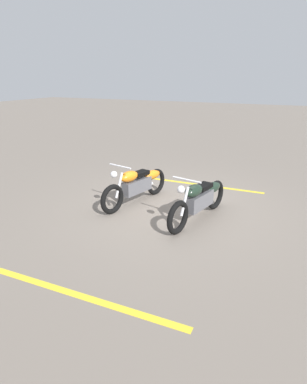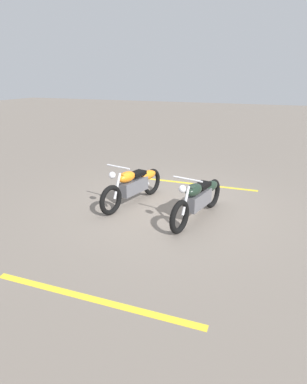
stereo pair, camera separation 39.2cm
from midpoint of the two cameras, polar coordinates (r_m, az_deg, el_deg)
ground_plane at (r=7.65m, az=1.08°, el=-2.42°), size 60.00×60.00×0.00m
motorcycle_bright_foreground at (r=7.69m, az=-4.87°, el=1.32°), size 2.20×0.74×1.04m
motorcycle_dark_foreground at (r=6.88m, az=6.36°, el=-1.01°), size 2.21×0.71×1.04m
parking_stripe_near at (r=9.18m, az=6.73°, el=1.34°), size 0.19×3.20×0.01m
parking_stripe_mid at (r=4.80m, az=-13.12°, el=-17.82°), size 0.19×3.20×0.01m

